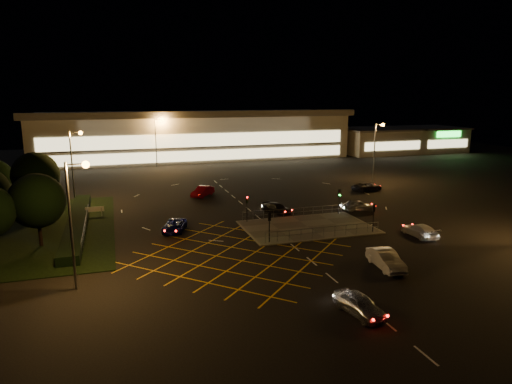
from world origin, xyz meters
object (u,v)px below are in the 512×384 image
object	(u,v)px
signal_ne	(339,196)
car_right_silver	(358,205)
car_queue_white	(386,259)
signal_sw	(269,221)
signal_nw	(247,203)
car_left_blue	(174,226)
car_far_dkgrey	(277,208)
car_approach_white	(420,230)
signal_se	(374,212)
car_circ_red	(203,191)
car_east_grey	(367,187)
car_near_silver	(359,304)

from	to	relation	value
signal_ne	car_right_silver	world-z (taller)	signal_ne
car_queue_white	car_right_silver	size ratio (longest dim) A/B	1.11
signal_sw	signal_nw	distance (m)	7.99
car_left_blue	car_far_dkgrey	size ratio (longest dim) A/B	1.07
car_approach_white	car_right_silver	bearing A→B (deg)	-86.33
signal_se	signal_ne	bearing A→B (deg)	-90.00
car_far_dkgrey	car_right_silver	distance (m)	10.64
signal_nw	car_circ_red	size ratio (longest dim) A/B	0.69
signal_sw	signal_ne	size ratio (longest dim) A/B	1.00
signal_nw	car_circ_red	distance (m)	15.75
signal_se	car_east_grey	bearing A→B (deg)	-119.42
car_east_grey	signal_sw	bearing A→B (deg)	121.27
car_queue_white	signal_se	bearing A→B (deg)	70.61
car_near_silver	signal_ne	bearing A→B (deg)	55.86
car_circ_red	signal_se	bearing A→B (deg)	-18.43
signal_se	car_right_silver	xyz separation A→B (m)	(3.28, 8.92, -1.63)
signal_nw	car_right_silver	bearing A→B (deg)	3.51
signal_nw	car_far_dkgrey	distance (m)	6.01
signal_sw	car_east_grey	distance (m)	30.26
signal_se	car_queue_white	distance (m)	10.57
signal_nw	signal_ne	size ratio (longest dim) A/B	1.00
signal_se	signal_nw	bearing A→B (deg)	-33.65
signal_se	signal_sw	bearing A→B (deg)	0.00
car_near_silver	car_left_blue	xyz separation A→B (m)	(-9.54, 23.33, -0.09)
signal_sw	car_far_dkgrey	xyz separation A→B (m)	(4.86, 11.06, -1.74)
signal_ne	car_approach_white	distance (m)	11.55
car_near_silver	signal_nw	bearing A→B (deg)	82.53
signal_se	car_right_silver	bearing A→B (deg)	-110.19
car_far_dkgrey	car_right_silver	bearing A→B (deg)	-35.81
car_approach_white	signal_se	bearing A→B (deg)	-33.78
signal_sw	car_approach_white	size ratio (longest dim) A/B	0.67
car_left_blue	car_approach_white	world-z (taller)	car_approach_white
car_left_blue	car_near_silver	bearing A→B (deg)	-48.32
car_queue_white	car_far_dkgrey	bearing A→B (deg)	103.53
signal_se	car_left_blue	distance (m)	21.88
signal_sw	car_circ_red	xyz separation A→B (m)	(-2.27, 23.49, -1.61)
car_east_grey	signal_nw	bearing A→B (deg)	107.61
car_far_dkgrey	car_circ_red	distance (m)	14.33
car_left_blue	car_far_dkgrey	world-z (taller)	car_left_blue
signal_sw	car_near_silver	world-z (taller)	signal_sw
car_queue_white	signal_nw	bearing A→B (deg)	119.48
signal_ne	car_left_blue	size ratio (longest dim) A/B	0.68
car_circ_red	car_approach_white	distance (m)	31.96
car_queue_white	car_left_blue	size ratio (longest dim) A/B	1.03
signal_se	car_right_silver	distance (m)	9.65
signal_sw	signal_nw	world-z (taller)	same
car_far_dkgrey	car_circ_red	xyz separation A→B (m)	(-7.13, 12.43, 0.13)
signal_ne	signal_nw	bearing A→B (deg)	180.00
signal_ne	car_near_silver	bearing A→B (deg)	-114.56
signal_se	signal_nw	world-z (taller)	same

